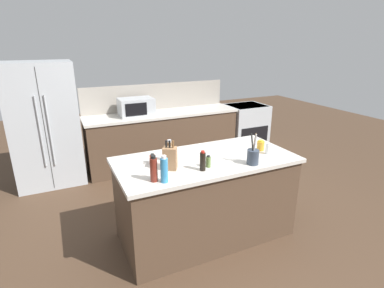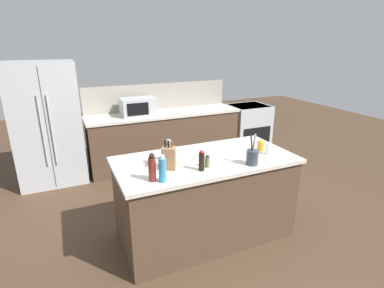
{
  "view_description": "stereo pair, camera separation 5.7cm",
  "coord_description": "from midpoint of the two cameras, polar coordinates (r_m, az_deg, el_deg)",
  "views": [
    {
      "loc": [
        -1.38,
        -2.6,
        2.12
      ],
      "look_at": [
        0.0,
        0.35,
        0.99
      ],
      "focal_mm": 28.0,
      "sensor_mm": 36.0,
      "label": 1
    },
    {
      "loc": [
        -1.33,
        -2.62,
        2.12
      ],
      "look_at": [
        0.0,
        0.35,
        0.99
      ],
      "focal_mm": 28.0,
      "sensor_mm": 36.0,
      "label": 2
    }
  ],
  "objects": [
    {
      "name": "knife_block",
      "position": [
        2.87,
        -3.85,
        -2.67
      ],
      "size": [
        0.16,
        0.15,
        0.29
      ],
      "rotation": [
        0.0,
        0.0,
        -0.53
      ],
      "color": "#936B47",
      "rests_on": "kitchen_island"
    },
    {
      "name": "spice_jar_oregano",
      "position": [
        2.94,
        3.49,
        -3.39
      ],
      "size": [
        0.05,
        0.05,
        0.12
      ],
      "color": "#567038",
      "rests_on": "kitchen_island"
    },
    {
      "name": "salt_shaker",
      "position": [
        3.36,
        14.75,
        -1.0
      ],
      "size": [
        0.06,
        0.06,
        0.12
      ],
      "color": "silver",
      "rests_on": "kitchen_island"
    },
    {
      "name": "dish_soap_bottle",
      "position": [
        2.62,
        -5.03,
        -4.86
      ],
      "size": [
        0.07,
        0.07,
        0.25
      ],
      "color": "#3384BC",
      "rests_on": "kitchen_island"
    },
    {
      "name": "vinegar_bottle",
      "position": [
        2.65,
        -7.0,
        -4.75
      ],
      "size": [
        0.07,
        0.07,
        0.24
      ],
      "color": "maroon",
      "rests_on": "kitchen_island"
    },
    {
      "name": "range_oven",
      "position": [
        6.12,
        10.82,
        3.09
      ],
      "size": [
        0.76,
        0.65,
        0.92
      ],
      "color": "#ADB2B7",
      "rests_on": "ground_plane"
    },
    {
      "name": "utensil_crock",
      "position": [
        3.05,
        11.94,
        -2.39
      ],
      "size": [
        0.12,
        0.12,
        0.32
      ],
      "color": "#333D4C",
      "rests_on": "kitchen_island"
    },
    {
      "name": "back_counter_run",
      "position": [
        5.35,
        -4.85,
        1.09
      ],
      "size": [
        2.66,
        0.66,
        0.94
      ],
      "color": "#4C3828",
      "rests_on": "ground_plane"
    },
    {
      "name": "honey_jar",
      "position": [
        3.46,
        13.41,
        -0.36
      ],
      "size": [
        0.08,
        0.08,
        0.12
      ],
      "color": "gold",
      "rests_on": "kitchen_island"
    },
    {
      "name": "microwave",
      "position": [
        5.06,
        -9.92,
        7.02
      ],
      "size": [
        0.56,
        0.39,
        0.29
      ],
      "color": "#ADB2B7",
      "rests_on": "back_counter_run"
    },
    {
      "name": "ground_plane",
      "position": [
        3.62,
        2.82,
        -16.68
      ],
      "size": [
        14.0,
        14.0,
        0.0
      ],
      "primitive_type": "plane",
      "color": "#473323"
    },
    {
      "name": "spice_jar_paprika",
      "position": [
        3.05,
        -7.12,
        -2.79
      ],
      "size": [
        0.06,
        0.06,
        0.1
      ],
      "color": "#B73D1E",
      "rests_on": "kitchen_island"
    },
    {
      "name": "wall_backsplash",
      "position": [
        5.47,
        -6.16,
        9.0
      ],
      "size": [
        2.62,
        0.03,
        0.46
      ],
      "primitive_type": "cube",
      "color": "gray",
      "rests_on": "back_counter_run"
    },
    {
      "name": "kitchen_island",
      "position": [
        3.37,
        2.96,
        -10.15
      ],
      "size": [
        1.9,
        0.93,
        0.94
      ],
      "color": "#4C3828",
      "rests_on": "ground_plane"
    },
    {
      "name": "refrigerator",
      "position": [
        5.01,
        -25.53,
        3.4
      ],
      "size": [
        0.95,
        0.75,
        1.84
      ],
      "color": "#ADB2B7",
      "rests_on": "ground_plane"
    },
    {
      "name": "pepper_grinder",
      "position": [
        3.07,
        -3.9,
        -1.33
      ],
      "size": [
        0.06,
        0.06,
        0.23
      ],
      "color": "brown",
      "rests_on": "kitchen_island"
    },
    {
      "name": "soy_sauce_bottle",
      "position": [
        2.85,
        2.41,
        -3.3
      ],
      "size": [
        0.06,
        0.06,
        0.2
      ],
      "color": "black",
      "rests_on": "kitchen_island"
    }
  ]
}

